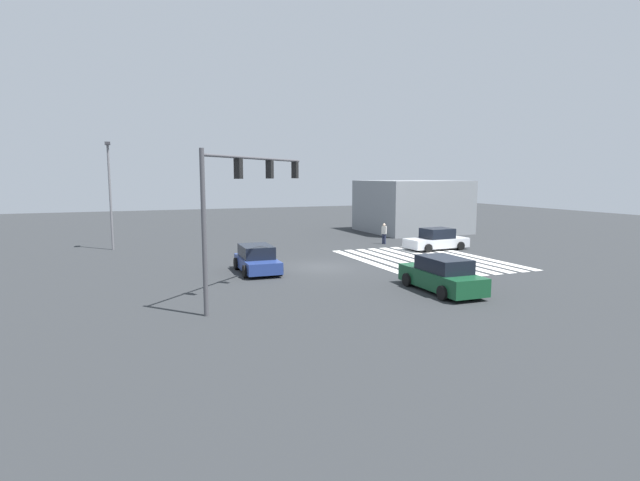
# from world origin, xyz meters

# --- Properties ---
(ground_plane) EXTENTS (111.18, 111.18, 0.00)m
(ground_plane) POSITION_xyz_m (0.00, 0.00, 0.00)
(ground_plane) COLOR #2B2D30
(crosswalk_markings) EXTENTS (11.34, 8.20, 0.01)m
(crosswalk_markings) POSITION_xyz_m (0.00, -7.30, 0.00)
(crosswalk_markings) COLOR silver
(crosswalk_markings) RESTS_ON ground_plane
(traffic_signal_mast) EXTENTS (5.97, 5.97, 6.33)m
(traffic_signal_mast) POSITION_xyz_m (-5.78, 5.78, 4.78)
(traffic_signal_mast) COLOR #47474C
(traffic_signal_mast) RESTS_ON ground_plane
(car_0) EXTENTS (4.19, 2.21, 1.49)m
(car_0) POSITION_xyz_m (-0.07, 3.81, 0.72)
(car_0) COLOR navy
(car_0) RESTS_ON ground_plane
(car_1) EXTENTS (4.81, 2.12, 1.62)m
(car_1) POSITION_xyz_m (-7.84, -2.90, 0.76)
(car_1) COLOR #144728
(car_1) RESTS_ON ground_plane
(car_2) EXTENTS (2.29, 4.69, 1.55)m
(car_2) POSITION_xyz_m (3.50, -10.58, 0.69)
(car_2) COLOR silver
(car_2) RESTS_ON ground_plane
(corner_building) EXTENTS (8.52, 8.52, 4.89)m
(corner_building) POSITION_xyz_m (14.38, -15.29, 2.45)
(corner_building) COLOR gray
(corner_building) RESTS_ON ground_plane
(pedestrian) EXTENTS (0.42, 0.40, 1.63)m
(pedestrian) POSITION_xyz_m (7.51, -8.47, 0.91)
(pedestrian) COLOR #232842
(pedestrian) RESTS_ON ground_plane
(street_light_pole_a) EXTENTS (0.80, 0.36, 7.71)m
(street_light_pole_a) POSITION_xyz_m (12.19, 11.32, 4.65)
(street_light_pole_a) COLOR slate
(street_light_pole_a) RESTS_ON ground_plane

